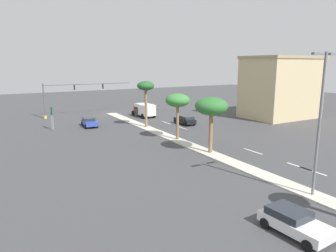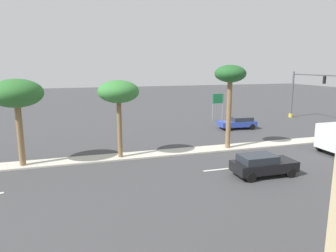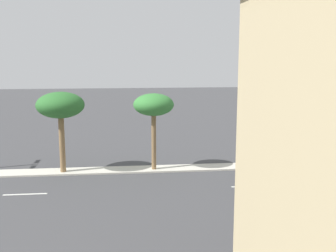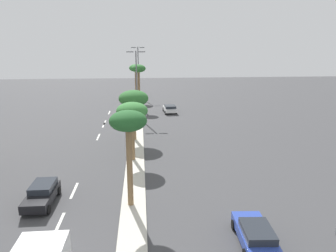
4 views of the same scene
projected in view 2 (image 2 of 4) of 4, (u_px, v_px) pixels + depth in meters
ground_plane at (113, 158)px, 23.96m from camera, size 160.00×160.00×0.00m
median_curb at (10, 166)px, 21.87m from camera, size 1.80×65.12×0.12m
lane_stripe_left at (281, 163)px, 22.81m from camera, size 0.20×2.80×0.01m
lane_stripe_inboard at (222, 169)px, 21.41m from camera, size 0.20×2.80×0.01m
traffic_signal_gantry at (316, 90)px, 38.03m from camera, size 16.61×0.53×6.27m
directional_road_sign at (218, 101)px, 39.73m from camera, size 0.10×1.54×3.49m
palm_tree_rear at (230, 78)px, 25.43m from camera, size 2.59×2.59×7.02m
palm_tree_inboard at (119, 93)px, 22.96m from camera, size 3.09×3.09×5.91m
palm_tree_leading at (16, 95)px, 20.96m from camera, size 3.56×3.56×6.10m
sedan_black_center at (262, 164)px, 20.03m from camera, size 1.91×4.18×1.44m
sedan_blue_rear at (238, 122)px, 34.91m from camera, size 2.20×4.27×1.37m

